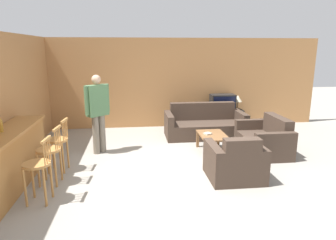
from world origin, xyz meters
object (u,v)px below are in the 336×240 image
Objects in this scene: bar_chair_mid at (50,154)px; armchair_near at (235,163)px; bar_chair_far at (58,143)px; bottle at (0,124)px; book_on_table at (208,134)px; person_by_window at (98,110)px; loveseat_right at (265,140)px; bar_chair_near at (38,168)px; tv_unit at (222,119)px; tv at (223,102)px; coffee_table at (213,137)px; table_lamp at (238,99)px; couch_far at (204,125)px.

bar_chair_mid reaches higher than armchair_near.
bar_chair_far is 1.11m from bottle.
book_on_table is at bearing 20.03° from bottle.
bar_chair_far is 1.08× the size of armchair_near.
bottle is at bearing -129.75° from person_by_window.
bar_chair_mid is 0.57m from bar_chair_far.
book_on_table is (-1.27, 0.18, 0.14)m from loveseat_right.
bar_chair_near is 5.73m from tv_unit.
armchair_near is at bearing -33.98° from person_by_window.
bottle is (-4.74, -3.49, 0.34)m from tv.
table_lamp reaches higher than coffee_table.
loveseat_right is 1.29m from book_on_table.
bar_chair_mid is at bearing -142.93° from table_lamp.
table_lamp is (1.19, 0.84, 0.55)m from couch_far.
bar_chair_near is at bearing -171.76° from armchair_near.
bar_chair_far is 0.58× the size of person_by_window.
bottle is at bearing -159.97° from book_on_table.
bottle is 4.07m from book_on_table.
bar_chair_near is 1.08× the size of armchair_near.
couch_far is 2.75m from armchair_near.
bottle is at bearing -173.00° from bar_chair_mid.
coffee_table is at bearing 12.12° from bar_chair_far.
person_by_window is at bearing 174.04° from book_on_table.
bar_chair_near reaches higher than book_on_table.
armchair_near is at bearing -3.23° from bar_chair_mid.
tv is (4.04, 3.40, 0.21)m from bar_chair_mid.
bar_chair_mid is at bearing 90.00° from bar_chair_near.
tv is (0.00, -0.00, 0.50)m from tv_unit.
loveseat_right is at bearing -93.80° from table_lamp.
bottle reaches higher than table_lamp.
couch_far is 1.72× the size of tv_unit.
bar_chair_near is 4.62m from couch_far.
coffee_table is 0.52× the size of person_by_window.
tv_unit is 0.50m from tv.
couch_far is at bearing -131.01° from tv_unit.
loveseat_right is (1.13, 1.29, -0.01)m from armchair_near.
person_by_window is (-3.39, -1.86, 0.72)m from tv_unit.
tv_unit reaches higher than coffee_table.
table_lamp is at bearing 55.99° from book_on_table.
coffee_table is 2.57m from table_lamp.
armchair_near is 3.38× the size of bottle.
tv_unit is 5.95m from bottle.
couch_far is 2.96× the size of tv.
book_on_table is at bearing -5.96° from person_by_window.
bar_chair_near is at bearing -38.99° from bottle.
table_lamp reaches higher than loveseat_right.
bar_chair_mid is at bearing 7.00° from bottle.
bar_chair_mid reaches higher than coffee_table.
tv_unit is 3.93m from person_by_window.
bottle reaches higher than bar_chair_mid.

